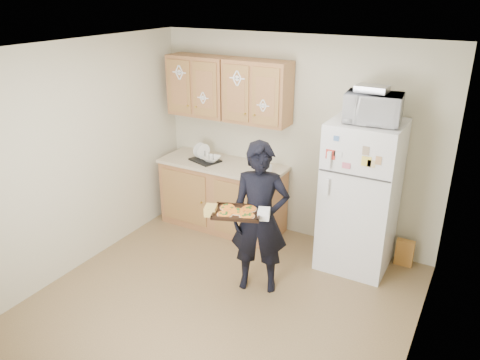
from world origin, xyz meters
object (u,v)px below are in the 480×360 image
at_px(person, 260,219).
at_px(microwave, 373,108).
at_px(dish_rack, 205,156).
at_px(refrigerator, 360,196).
at_px(baking_tray, 237,213).

bearing_deg(person, microwave, 27.14).
height_order(microwave, dish_rack, microwave).
bearing_deg(refrigerator, dish_rack, 179.76).
xyz_separation_m(baking_tray, dish_rack, (-1.17, 1.23, 0.00)).
bearing_deg(person, baking_tray, -131.47).
height_order(refrigerator, baking_tray, refrigerator).
xyz_separation_m(refrigerator, baking_tray, (-0.86, -1.22, 0.12)).
height_order(baking_tray, dish_rack, dish_rack).
relative_size(person, baking_tray, 3.54).
xyz_separation_m(person, baking_tray, (-0.11, -0.28, 0.16)).
bearing_deg(person, dish_rack, 122.66).
bearing_deg(baking_tray, refrigerator, 33.96).
height_order(refrigerator, person, refrigerator).
bearing_deg(baking_tray, person, 48.53).
distance_m(baking_tray, dish_rack, 1.70).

